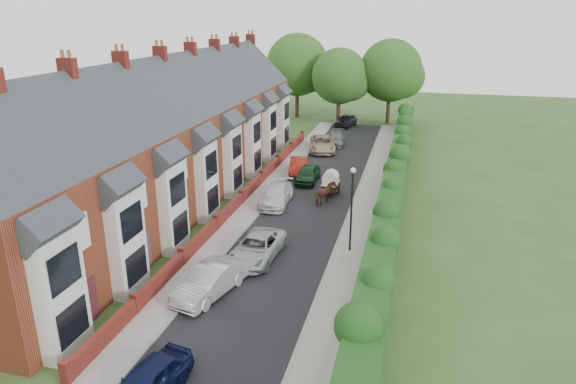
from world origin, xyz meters
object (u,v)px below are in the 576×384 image
car_navy (148,382)px  car_silver_a (210,281)px  lamppost (352,199)px  car_green (308,174)px  car_white (276,195)px  horse (326,194)px  car_red (299,166)px  car_beige (322,144)px  car_black (346,120)px  horse_cart (331,181)px  car_grey (335,138)px  car_silver_b (257,248)px

car_navy → car_silver_a: size_ratio=0.86×
lamppost → car_green: 13.49m
car_white → car_green: 5.72m
car_green → horse: (2.35, -4.79, 0.12)m
car_red → car_beige: car_beige is taller
lamppost → car_black: 35.08m
horse → horse_cart: bearing=-66.1°
car_green → car_white: bearing=-101.9°
car_white → car_grey: (1.32, 18.80, -0.04)m
car_beige → horse_cart: (3.02, -12.83, 0.37)m
horse → car_green: bearing=-40.0°
car_black → horse: horse is taller
car_white → horse_cart: (3.52, 2.88, 0.42)m
car_navy → car_grey: 39.20m
car_silver_b → car_red: size_ratio=1.18×
car_silver_a → car_silver_b: (1.06, 4.36, -0.08)m
car_white → car_beige: bearing=85.3°
car_green → car_beige: (-0.67, 10.10, 0.06)m
car_silver_a → car_green: 18.74m
lamppost → horse_cart: 10.12m
car_red → horse_cart: 5.96m
lamppost → car_green: size_ratio=1.27×
car_silver_a → car_white: size_ratio=0.96×
car_red → car_black: car_black is taller
car_silver_b → car_grey: size_ratio=1.09×
car_silver_a → car_grey: bearing=102.5°
car_silver_a → car_beige: 28.82m
car_silver_a → car_green: bearing=101.6°
lamppost → car_red: (-6.40, 14.20, -2.61)m
car_white → car_grey: car_white is taller
car_navy → car_beige: car_beige is taller
car_green → horse_cart: bearing=-49.3°
car_grey → car_black: car_black is taller
car_silver_b → car_white: car_white is taller
car_green → car_black: size_ratio=0.92×
car_navy → car_grey: (0.46, 39.20, -0.02)m
car_red → car_black: (1.21, 20.40, 0.06)m
car_white → car_green: car_white is taller
car_white → horse_cart: 4.57m
car_navy → car_white: car_white is taller
horse_cart → car_red: bearing=127.3°
car_silver_b → car_white: size_ratio=1.02×
car_black → horse_cart: (2.39, -25.12, 0.38)m
horse → lamppost: bearing=134.6°
car_silver_b → horse: horse is taller
car_silver_a → car_red: size_ratio=1.11×
car_white → car_green: bearing=75.3°
car_red → car_beige: bearing=75.9°
car_silver_b → car_beige: size_ratio=0.91×
car_white → car_red: bearing=87.7°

